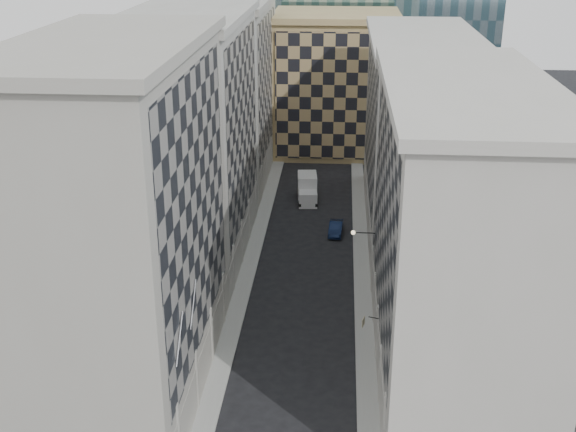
% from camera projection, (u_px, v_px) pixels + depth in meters
% --- Properties ---
extents(sidewalk_west, '(1.50, 100.00, 0.15)m').
position_uv_depth(sidewalk_west, '(250.00, 264.00, 67.93)').
color(sidewalk_west, '#979792').
rests_on(sidewalk_west, ground).
extents(sidewalk_east, '(1.50, 100.00, 0.15)m').
position_uv_depth(sidewalk_east, '(362.00, 267.00, 67.21)').
color(sidewalk_east, '#979792').
rests_on(sidewalk_east, ground).
extents(bldg_left_a, '(10.80, 22.80, 23.70)m').
position_uv_depth(bldg_left_a, '(123.00, 226.00, 46.33)').
color(bldg_left_a, '#9D998D').
rests_on(bldg_left_a, ground).
extents(bldg_left_b, '(10.80, 22.80, 22.70)m').
position_uv_depth(bldg_left_b, '(191.00, 138.00, 66.82)').
color(bldg_left_b, '#9A978F').
rests_on(bldg_left_b, ground).
extents(bldg_left_c, '(10.80, 22.80, 21.70)m').
position_uv_depth(bldg_left_c, '(227.00, 92.00, 87.30)').
color(bldg_left_c, '#9D998D').
rests_on(bldg_left_c, ground).
extents(bldg_right_a, '(10.80, 26.80, 20.70)m').
position_uv_depth(bldg_right_a, '(455.00, 233.00, 49.09)').
color(bldg_right_a, '#B0ADA2').
rests_on(bldg_right_a, ground).
extents(bldg_right_b, '(10.80, 28.80, 19.70)m').
position_uv_depth(bldg_right_b, '(418.00, 132.00, 74.18)').
color(bldg_right_b, '#B0ADA2').
rests_on(bldg_right_b, ground).
extents(tan_block, '(16.80, 14.80, 18.80)m').
position_uv_depth(tan_block, '(335.00, 83.00, 98.84)').
color(tan_block, tan).
rests_on(tan_block, ground).
extents(flagpoles_left, '(0.10, 6.33, 2.33)m').
position_uv_depth(flagpoles_left, '(187.00, 321.00, 42.83)').
color(flagpoles_left, gray).
rests_on(flagpoles_left, ground).
extents(bracket_lamp, '(1.98, 0.36, 0.36)m').
position_uv_depth(bracket_lamp, '(355.00, 233.00, 59.41)').
color(bracket_lamp, black).
rests_on(bracket_lamp, ground).
extents(box_truck, '(2.58, 5.44, 2.90)m').
position_uv_depth(box_truck, '(307.00, 190.00, 83.18)').
color(box_truck, silver).
rests_on(box_truck, ground).
extents(dark_car, '(1.58, 3.91, 1.26)m').
position_uv_depth(dark_car, '(336.00, 228.00, 74.35)').
color(dark_car, '#101D3D').
rests_on(dark_car, ground).
extents(shop_sign, '(1.18, 0.63, 0.72)m').
position_uv_depth(shop_sign, '(364.00, 321.00, 50.82)').
color(shop_sign, black).
rests_on(shop_sign, ground).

